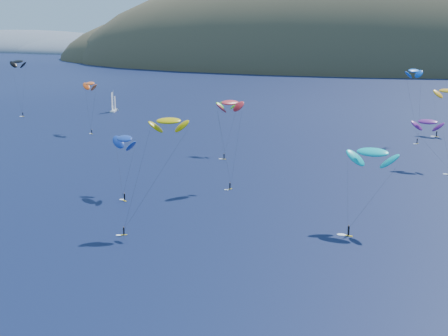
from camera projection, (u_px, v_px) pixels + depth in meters
island at (393, 75)px, 588.51m from camera, size 730.00×300.00×210.00m
headland at (33, 52)px, 873.39m from camera, size 460.00×250.00×60.00m
sailboat at (114, 110)px, 284.18m from camera, size 8.44×7.24×10.25m
kitesurfer_1 at (90, 84)px, 231.37m from camera, size 8.98×10.37×20.26m
kitesurfer_2 at (169, 121)px, 124.78m from camera, size 11.43×13.12×23.57m
kitesurfer_3 at (227, 103)px, 195.88m from camera, size 6.81×13.47×17.52m
kitesurfer_4 at (414, 71)px, 211.08m from camera, size 8.12×9.49×26.49m
kitesurfer_5 at (373, 152)px, 124.86m from camera, size 10.77×11.84×18.08m
kitesurfer_6 at (428, 122)px, 175.77m from camera, size 11.35×11.18×15.40m
kitesurfer_9 at (230, 103)px, 154.91m from camera, size 7.76×9.45×23.21m
kitesurfer_10 at (124, 139)px, 149.84m from camera, size 9.52×12.53×15.77m
kitesurfer_11 at (447, 91)px, 227.80m from camera, size 10.43×13.19×18.37m
kitesurfer_12 at (18, 62)px, 270.37m from camera, size 9.92×9.00×25.85m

